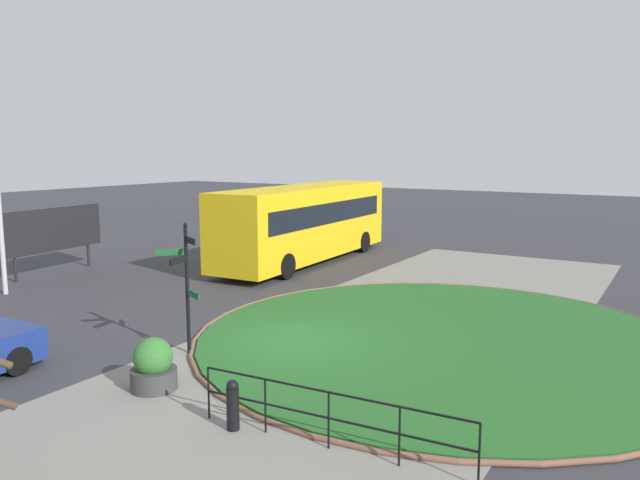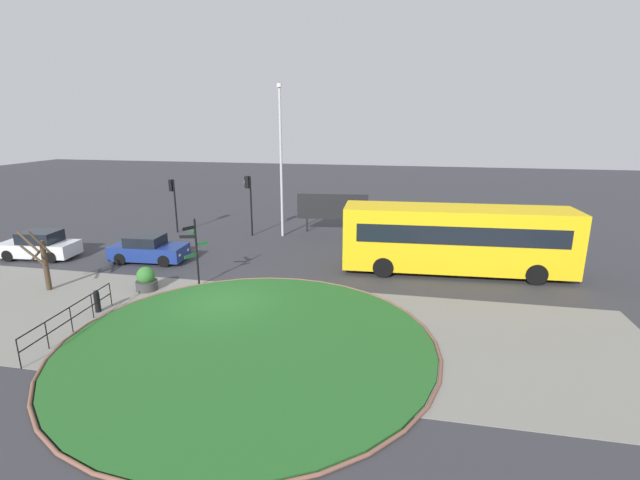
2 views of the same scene
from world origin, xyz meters
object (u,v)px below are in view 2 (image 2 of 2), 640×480
car_near_lane (39,246)px  street_tree_bare (42,260)px  traffic_light_far (249,192)px  bus_yellow (456,238)px  signpost_directional (195,247)px  bollard_foreground (97,301)px  car_far_lane (148,249)px  billboard_left (332,207)px  planter_near_signpost (146,280)px  lamppost_tall (281,158)px  traffic_light_near (173,194)px

car_near_lane → street_tree_bare: bearing=129.0°
traffic_light_far → bus_yellow: bearing=161.8°
signpost_directional → bollard_foreground: (-2.55, -3.51, -1.38)m
car_far_lane → street_tree_bare: size_ratio=1.42×
signpost_directional → car_far_lane: signpost_directional is taller
billboard_left → planter_near_signpost: (-6.35, -12.30, -1.24)m
car_far_lane → lamppost_tall: bearing=47.2°
bus_yellow → billboard_left: bearing=133.6°
bus_yellow → traffic_light_far: size_ratio=2.83×
billboard_left → planter_near_signpost: billboard_left is taller
car_near_lane → lamppost_tall: lamppost_tall is taller
car_near_lane → traffic_light_far: traffic_light_far is taller
car_near_lane → planter_near_signpost: size_ratio=3.78×
car_near_lane → traffic_light_near: 8.44m
car_near_lane → billboard_left: billboard_left is taller
signpost_directional → car_near_lane: bearing=167.6°
signpost_directional → planter_near_signpost: (-1.98, -0.95, -1.36)m
traffic_light_near → lamppost_tall: bearing=-160.7°
bus_yellow → signpost_directional: bearing=-162.9°
bus_yellow → car_near_lane: bus_yellow is taller
bollard_foreground → planter_near_signpost: size_ratio=0.84×
lamppost_tall → street_tree_bare: size_ratio=3.35×
bus_yellow → billboard_left: bus_yellow is taller
signpost_directional → bollard_foreground: bearing=-126.0°
bollard_foreground → bus_yellow: (14.36, 7.80, 1.30)m
traffic_light_far → billboard_left: traffic_light_far is taller
bus_yellow → billboard_left: 10.26m
lamppost_tall → billboard_left: size_ratio=2.01×
bollard_foreground → billboard_left: 16.44m
traffic_light_near → lamppost_tall: size_ratio=0.38×
bollard_foreground → traffic_light_far: 13.25m
bus_yellow → car_near_lane: bearing=-177.8°
signpost_directional → lamppost_tall: (1.31, 9.70, 3.23)m
traffic_light_near → bollard_foreground: bearing=121.6°
lamppost_tall → street_tree_bare: 14.39m
signpost_directional → car_far_lane: bearing=145.4°
bollard_foreground → bus_yellow: bus_yellow is taller
street_tree_bare → bollard_foreground: bearing=-22.8°
planter_near_signpost → signpost_directional: bearing=25.7°
bollard_foreground → street_tree_bare: (-3.80, 1.60, 0.96)m
bus_yellow → car_far_lane: bearing=-178.1°
car_far_lane → traffic_light_near: traffic_light_near is taller
street_tree_bare → bus_yellow: bearing=18.9°
bus_yellow → traffic_light_far: bearing=155.1°
billboard_left → street_tree_bare: size_ratio=1.66×
car_near_lane → traffic_light_near: size_ratio=1.16×
traffic_light_near → lamppost_tall: (7.45, 0.44, 2.44)m
lamppost_tall → billboard_left: 4.82m
bus_yellow → lamppost_tall: lamppost_tall is taller
lamppost_tall → car_near_lane: bearing=-148.0°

